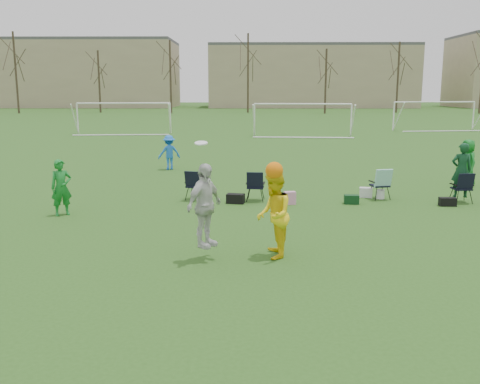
{
  "coord_description": "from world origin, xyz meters",
  "views": [
    {
      "loc": [
        -0.29,
        -8.8,
        3.57
      ],
      "look_at": [
        -0.42,
        3.13,
        1.25
      ],
      "focal_mm": 40.0,
      "sensor_mm": 36.0,
      "label": 1
    }
  ],
  "objects_px": {
    "fielder_green_far": "(467,163)",
    "goal_right": "(435,108)",
    "fielder_blue": "(169,152)",
    "goal_left": "(124,109)",
    "goal_mid": "(303,110)",
    "fielder_green_near": "(61,187)",
    "center_contest": "(247,210)"
  },
  "relations": [
    {
      "from": "goal_left",
      "to": "goal_mid",
      "type": "height_order",
      "value": "same"
    },
    {
      "from": "fielder_green_near",
      "to": "fielder_green_far",
      "type": "bearing_deg",
      "value": -11.48
    },
    {
      "from": "fielder_blue",
      "to": "goal_right",
      "type": "height_order",
      "value": "goal_right"
    },
    {
      "from": "fielder_green_near",
      "to": "goal_left",
      "type": "xyz_separation_m",
      "value": [
        -4.47,
        27.95,
        1.12
      ]
    },
    {
      "from": "fielder_green_far",
      "to": "goal_left",
      "type": "relative_size",
      "value": 0.24
    },
    {
      "from": "fielder_green_far",
      "to": "goal_right",
      "type": "relative_size",
      "value": 0.24
    },
    {
      "from": "fielder_blue",
      "to": "fielder_green_far",
      "type": "distance_m",
      "value": 12.25
    },
    {
      "from": "center_contest",
      "to": "goal_mid",
      "type": "bearing_deg",
      "value": 81.86
    },
    {
      "from": "fielder_green_near",
      "to": "center_contest",
      "type": "bearing_deg",
      "value": -67.51
    },
    {
      "from": "fielder_green_near",
      "to": "goal_right",
      "type": "height_order",
      "value": "goal_right"
    },
    {
      "from": "goal_left",
      "to": "goal_mid",
      "type": "relative_size",
      "value": 1.0
    },
    {
      "from": "goal_right",
      "to": "center_contest",
      "type": "bearing_deg",
      "value": -122.41
    },
    {
      "from": "fielder_green_near",
      "to": "fielder_blue",
      "type": "bearing_deg",
      "value": 47.21
    },
    {
      "from": "fielder_green_near",
      "to": "center_contest",
      "type": "xyz_separation_m",
      "value": [
        5.26,
        -3.9,
        0.25
      ]
    },
    {
      "from": "fielder_green_near",
      "to": "fielder_blue",
      "type": "xyz_separation_m",
      "value": [
        1.83,
        8.76,
        -0.04
      ]
    },
    {
      "from": "center_contest",
      "to": "goal_right",
      "type": "height_order",
      "value": "center_contest"
    },
    {
      "from": "goal_left",
      "to": "goal_right",
      "type": "relative_size",
      "value": 1.01
    },
    {
      "from": "goal_left",
      "to": "goal_mid",
      "type": "xyz_separation_m",
      "value": [
        14.0,
        -2.0,
        0.0
      ]
    },
    {
      "from": "fielder_green_near",
      "to": "goal_left",
      "type": "distance_m",
      "value": 28.33
    },
    {
      "from": "fielder_green_far",
      "to": "goal_right",
      "type": "xyz_separation_m",
      "value": [
        8.13,
        27.2,
        1.05
      ]
    },
    {
      "from": "goal_right",
      "to": "goal_mid",
      "type": "bearing_deg",
      "value": -161.43
    },
    {
      "from": "fielder_blue",
      "to": "center_contest",
      "type": "xyz_separation_m",
      "value": [
        3.43,
        -12.66,
        0.29
      ]
    },
    {
      "from": "fielder_blue",
      "to": "center_contest",
      "type": "distance_m",
      "value": 13.12
    },
    {
      "from": "fielder_green_far",
      "to": "center_contest",
      "type": "height_order",
      "value": "center_contest"
    },
    {
      "from": "goal_mid",
      "to": "goal_right",
      "type": "bearing_deg",
      "value": 30.57
    },
    {
      "from": "fielder_green_near",
      "to": "fielder_green_far",
      "type": "relative_size",
      "value": 0.92
    },
    {
      "from": "goal_left",
      "to": "goal_right",
      "type": "xyz_separation_m",
      "value": [
        26.0,
        4.0,
        0.0
      ]
    },
    {
      "from": "fielder_blue",
      "to": "goal_right",
      "type": "distance_m",
      "value": 30.45
    },
    {
      "from": "fielder_green_far",
      "to": "fielder_blue",
      "type": "bearing_deg",
      "value": -127.67
    },
    {
      "from": "goal_mid",
      "to": "goal_right",
      "type": "distance_m",
      "value": 13.42
    },
    {
      "from": "fielder_green_near",
      "to": "goal_mid",
      "type": "distance_m",
      "value": 27.67
    },
    {
      "from": "goal_left",
      "to": "center_contest",
      "type": "bearing_deg",
      "value": -78.01
    }
  ]
}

